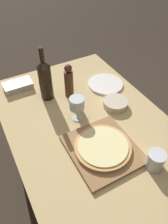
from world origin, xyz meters
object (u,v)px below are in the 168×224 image
Objects in this scene: pizza at (103,147)px; wine_glass at (77,104)px; pepper_mill at (69,82)px; wine_bottle at (45,79)px; small_bowl at (115,103)px.

wine_glass is (-0.01, 0.27, 0.08)m from pizza.
wine_bottle is at bearing 158.56° from pepper_mill.
wine_bottle is at bearing 106.79° from wine_glass.
wine_bottle is 0.47m from small_bowl.
pizza is at bearing -134.93° from small_bowl.
pepper_mill is at bearing 131.84° from small_bowl.
pizza is at bearing -95.30° from pepper_mill.
small_bowl is at bearing -48.16° from pepper_mill.
pepper_mill is 1.52× the size of small_bowl.
wine_glass is at bearing -73.21° from wine_bottle.
wine_glass reaches higher than pizza.
pizza is 0.50m from pepper_mill.
pepper_mill is at bearing 84.70° from pizza.
wine_bottle is at bearing 140.24° from small_bowl.
pizza is 0.56m from wine_bottle.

